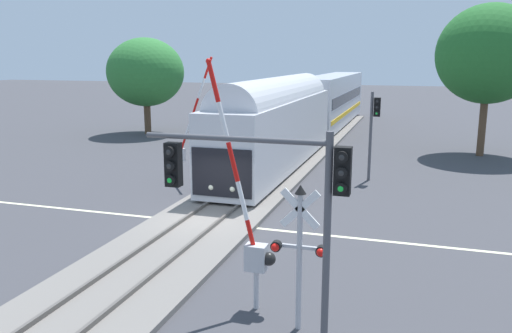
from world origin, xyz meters
TOP-DOWN VIEW (x-y plane):
  - ground_plane at (0.00, 0.00)m, footprint 220.00×220.00m
  - road_centre_stripe at (0.00, 0.00)m, footprint 44.00×0.20m
  - railway_track at (0.00, 0.00)m, footprint 4.40×80.00m
  - commuter_train at (0.00, 20.87)m, footprint 3.04×41.09m
  - crossing_gate_near at (4.04, -6.33)m, footprint 1.85×0.40m
  - crossing_signal_mast at (5.46, -7.06)m, footprint 1.36×0.44m
  - crossing_gate_far at (-3.94, 6.33)m, footprint 2.54×0.40m
  - traffic_signal_far_side at (5.75, 9.56)m, footprint 0.53×0.38m
  - traffic_signal_near_right at (5.10, -8.25)m, footprint 4.59×0.38m
  - pine_left_background at (-14.63, 21.68)m, footprint 6.59×6.59m
  - oak_far_right at (12.19, 19.27)m, footprint 6.78×6.78m

SIDE VIEW (x-z plane):
  - ground_plane at x=0.00m, z-range 0.00..0.00m
  - road_centre_stripe at x=0.00m, z-range 0.00..0.01m
  - railway_track at x=0.00m, z-range -0.06..0.26m
  - crossing_gate_near at x=4.04m, z-range -1.23..5.35m
  - crossing_gate_far at x=-3.94m, z-range -1.23..5.41m
  - crossing_signal_mast at x=5.46m, z-range 0.41..4.09m
  - commuter_train at x=0.00m, z-range 0.21..5.37m
  - traffic_signal_far_side at x=5.75m, z-range 0.82..5.64m
  - traffic_signal_near_right at x=5.10m, z-range 1.30..6.43m
  - pine_left_background at x=-14.63m, z-range 1.20..9.46m
  - oak_far_right at x=12.19m, z-range 1.76..11.84m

